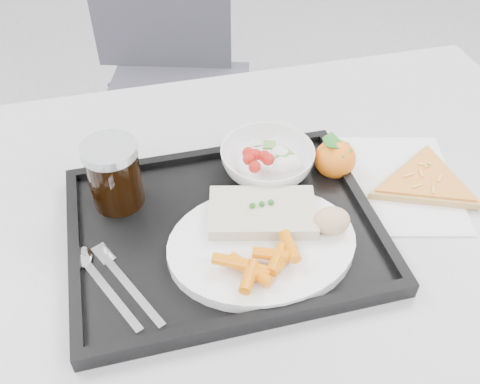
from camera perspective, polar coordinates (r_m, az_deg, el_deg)
name	(u,v)px	position (r m, az deg, el deg)	size (l,w,h in m)	color
table	(248,238)	(0.89, 0.83, -4.97)	(1.20, 0.80, 0.75)	#A9A9AB
chair	(169,63)	(1.64, -7.55, 13.52)	(0.53, 0.53, 0.93)	#3B3A43
tray	(224,230)	(0.80, -1.69, -4.07)	(0.45, 0.35, 0.03)	black
dinner_plate	(262,245)	(0.76, 2.34, -5.65)	(0.27, 0.27, 0.02)	white
fish_fillet	(262,212)	(0.78, 2.41, -2.19)	(0.17, 0.13, 0.03)	beige
bread_roll	(332,221)	(0.77, 9.75, -3.02)	(0.07, 0.06, 0.03)	tan
salad_bowl	(267,161)	(0.87, 2.92, 3.34)	(0.15, 0.15, 0.05)	white
cola_glass	(114,173)	(0.82, -13.28, 1.95)	(0.08, 0.08, 0.11)	black
cutlery	(106,276)	(0.76, -14.06, -8.69)	(0.12, 0.16, 0.01)	silver
napkin	(379,183)	(0.92, 14.57, 0.97)	(0.30, 0.29, 0.00)	white
tangerine	(335,159)	(0.89, 10.10, 3.52)	(0.07, 0.07, 0.07)	orange
pizza_slice	(425,182)	(0.93, 19.17, 1.05)	(0.23, 0.23, 0.02)	tan
carrot_pile	(262,262)	(0.71, 2.33, -7.51)	(0.12, 0.08, 0.02)	orange
salad_contents	(274,159)	(0.86, 3.60, 3.58)	(0.09, 0.07, 0.02)	#AF1A12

